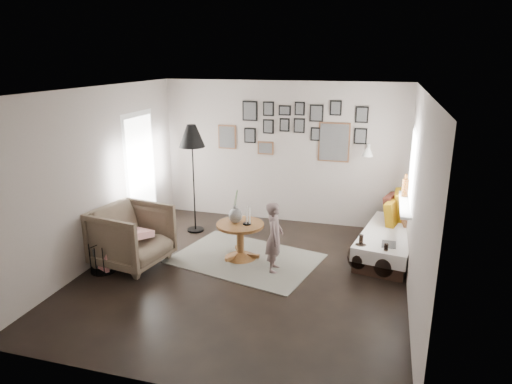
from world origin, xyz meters
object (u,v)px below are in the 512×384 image
(vase, at_px, (235,213))
(child, at_px, (274,237))
(armchair, at_px, (132,236))
(demijohn_small, at_px, (385,265))
(magazine_basket, at_px, (102,258))
(demijohn_large, at_px, (360,257))
(pedestal_table, at_px, (240,242))
(daybed, at_px, (389,238))
(floor_lamp, at_px, (192,140))

(vase, distance_m, child, 0.77)
(armchair, xyz_separation_m, demijohn_small, (3.64, 0.59, -0.26))
(magazine_basket, relative_size, demijohn_large, 0.78)
(vase, bearing_deg, magazine_basket, -149.86)
(pedestal_table, xyz_separation_m, daybed, (2.21, 0.81, 0.00))
(vase, bearing_deg, child, -23.16)
(magazine_basket, height_order, demijohn_small, demijohn_small)
(pedestal_table, xyz_separation_m, magazine_basket, (-1.79, -0.97, -0.05))
(magazine_basket, xyz_separation_m, demijohn_large, (3.59, 1.05, 0.00))
(pedestal_table, bearing_deg, floor_lamp, 141.93)
(floor_lamp, distance_m, child, 2.37)
(demijohn_small, bearing_deg, pedestal_table, 178.87)
(armchair, bearing_deg, child, -70.71)
(daybed, bearing_deg, demijohn_large, -108.31)
(demijohn_large, xyz_separation_m, child, (-1.20, -0.35, 0.31))
(daybed, height_order, magazine_basket, daybed)
(demijohn_small, bearing_deg, magazine_basket, -166.71)
(pedestal_table, distance_m, child, 0.71)
(floor_lamp, relative_size, demijohn_large, 3.44)
(floor_lamp, xyz_separation_m, magazine_basket, (-0.66, -1.86, -1.43))
(vase, distance_m, demijohn_small, 2.30)
(pedestal_table, relative_size, daybed, 0.38)
(pedestal_table, relative_size, floor_lamp, 0.38)
(armchair, distance_m, magazine_basket, 0.51)
(armchair, bearing_deg, floor_lamp, -3.60)
(floor_lamp, height_order, child, floor_lamp)
(vase, relative_size, magazine_basket, 1.20)
(floor_lamp, height_order, magazine_basket, floor_lamp)
(demijohn_small, bearing_deg, daybed, 86.23)
(demijohn_large, distance_m, demijohn_small, 0.37)
(magazine_basket, distance_m, demijohn_large, 3.74)
(pedestal_table, bearing_deg, armchair, -156.96)
(pedestal_table, xyz_separation_m, floor_lamp, (-1.13, 0.89, 1.38))
(daybed, relative_size, floor_lamp, 0.99)
(daybed, bearing_deg, floor_lamp, -170.69)
(demijohn_large, bearing_deg, pedestal_table, -177.53)
(armchair, height_order, demijohn_large, armchair)
(floor_lamp, bearing_deg, magazine_basket, -109.44)
(vase, distance_m, armchair, 1.58)
(demijohn_small, xyz_separation_m, child, (-1.55, -0.23, 0.33))
(demijohn_small, bearing_deg, demijohn_large, 161.08)
(pedestal_table, relative_size, magazine_basket, 1.68)
(floor_lamp, distance_m, magazine_basket, 2.44)
(armchair, xyz_separation_m, floor_lamp, (0.35, 1.52, 1.20))
(magazine_basket, xyz_separation_m, demijohn_small, (3.94, 0.93, -0.02))
(pedestal_table, height_order, demijohn_small, pedestal_table)
(child, bearing_deg, vase, 60.44)
(pedestal_table, distance_m, magazine_basket, 2.04)
(vase, height_order, demijohn_small, vase)
(armchair, bearing_deg, demijohn_large, -68.31)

